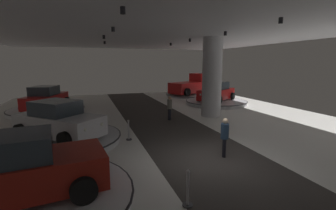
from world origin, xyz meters
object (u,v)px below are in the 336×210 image
(column_right, at_px, (212,77))
(display_platform_near_left, at_px, (23,201))
(display_platform_far_right, at_px, (216,102))
(display_car_far_right, at_px, (217,92))
(visitor_walking_near, at_px, (170,106))
(display_car_near_left, at_px, (18,170))
(display_car_mid_left, at_px, (59,121))
(display_platform_far_left, at_px, (47,110))
(display_car_far_left, at_px, (46,99))
(display_platform_mid_left, at_px, (61,140))
(display_platform_deep_right, at_px, (190,94))
(pickup_truck_deep_right, at_px, (192,85))
(visitor_walking_far, at_px, (225,135))

(column_right, height_order, display_platform_near_left, column_right)
(display_platform_far_right, bearing_deg, display_platform_near_left, -135.87)
(column_right, distance_m, display_car_far_right, 5.40)
(display_platform_near_left, xyz_separation_m, visitor_walking_near, (6.86, 8.08, 0.75))
(display_car_near_left, bearing_deg, display_car_mid_left, 85.24)
(display_car_mid_left, bearing_deg, display_platform_far_left, 101.70)
(display_car_far_left, bearing_deg, display_platform_mid_left, -78.08)
(display_platform_far_left, xyz_separation_m, display_platform_mid_left, (1.66, -7.94, -0.02))
(display_car_mid_left, height_order, display_car_far_right, display_car_far_right)
(display_platform_deep_right, bearing_deg, display_platform_mid_left, -133.09)
(display_platform_mid_left, height_order, pickup_truck_deep_right, pickup_truck_deep_right)
(display_car_mid_left, relative_size, display_car_far_right, 0.95)
(display_car_far_right, distance_m, visitor_walking_near, 7.60)
(column_right, relative_size, display_car_mid_left, 1.29)
(display_car_far_right, bearing_deg, display_car_far_left, 177.71)
(display_platform_near_left, distance_m, visitor_walking_near, 10.63)
(display_platform_deep_right, bearing_deg, display_car_near_left, -124.97)
(display_platform_mid_left, relative_size, display_platform_far_right, 1.01)
(display_car_near_left, xyz_separation_m, display_platform_far_right, (12.98, 12.57, -0.85))
(display_platform_near_left, distance_m, display_car_far_right, 18.10)
(display_platform_far_left, xyz_separation_m, display_platform_near_left, (1.23, -13.18, -0.04))
(display_car_mid_left, xyz_separation_m, display_platform_near_left, (-0.41, -5.26, -0.93))
(display_platform_far_right, bearing_deg, visitor_walking_near, -143.60)
(display_car_far_left, bearing_deg, display_platform_near_left, -84.61)
(display_car_near_left, distance_m, display_car_far_right, 18.10)
(column_right, bearing_deg, display_platform_far_right, 55.96)
(column_right, height_order, display_car_far_right, column_right)
(display_platform_mid_left, distance_m, visitor_walking_far, 7.56)
(display_car_near_left, height_order, visitor_walking_far, display_car_near_left)
(display_car_mid_left, bearing_deg, column_right, 17.57)
(display_car_near_left, height_order, visitor_walking_near, display_car_near_left)
(display_platform_far_left, height_order, visitor_walking_near, visitor_walking_near)
(display_platform_near_left, relative_size, display_car_near_left, 1.32)
(display_car_far_left, height_order, visitor_walking_near, display_car_far_left)
(display_car_mid_left, bearing_deg, display_car_far_right, 30.22)
(display_platform_far_right, xyz_separation_m, visitor_walking_far, (-6.09, -11.23, 0.72))
(display_platform_mid_left, bearing_deg, display_platform_deep_right, 46.91)
(display_platform_far_left, bearing_deg, display_car_near_left, -84.79)
(pickup_truck_deep_right, bearing_deg, display_car_far_left, -158.43)
(display_car_far_right, xyz_separation_m, visitor_walking_near, (-6.12, -4.51, -0.20))
(display_platform_far_right, distance_m, visitor_walking_near, 7.60)
(display_car_mid_left, relative_size, display_platform_deep_right, 0.75)
(pickup_truck_deep_right, bearing_deg, display_platform_far_left, -158.51)
(display_car_far_right, bearing_deg, pickup_truck_deep_right, 86.08)
(display_car_mid_left, distance_m, pickup_truck_deep_right, 18.88)
(display_platform_far_right, bearing_deg, display_car_mid_left, -149.79)
(display_platform_far_left, distance_m, display_platform_deep_right, 15.42)
(visitor_walking_near, bearing_deg, display_platform_far_left, 147.77)
(display_platform_far_left, relative_size, display_platform_deep_right, 0.96)
(display_platform_near_left, bearing_deg, column_right, 39.53)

